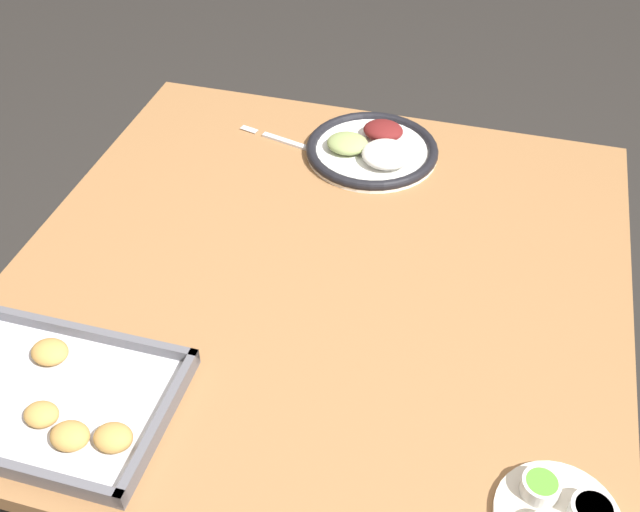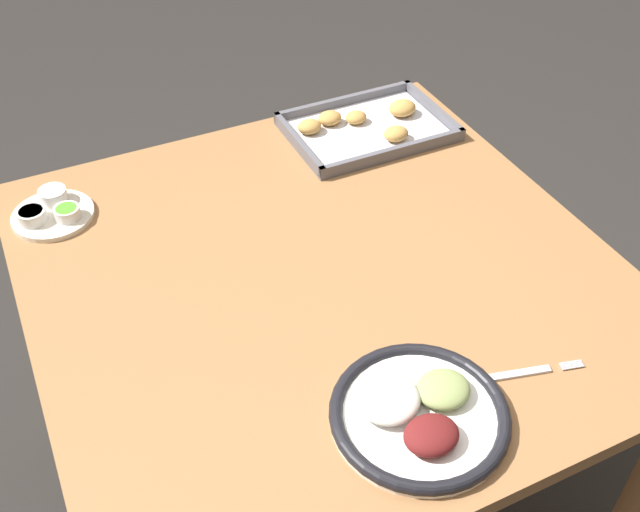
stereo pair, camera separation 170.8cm
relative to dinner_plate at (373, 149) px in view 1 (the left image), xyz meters
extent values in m
plane|color=#282623|center=(0.01, 0.34, -0.76)|extent=(8.00, 8.00, 0.00)
cube|color=olive|center=(0.01, 0.34, -0.03)|extent=(0.98, 0.99, 0.03)
cylinder|color=olive|center=(-0.42, -0.10, -0.40)|extent=(0.06, 0.06, 0.72)
cylinder|color=olive|center=(0.45, -0.10, -0.40)|extent=(0.06, 0.06, 0.72)
cylinder|color=white|center=(0.00, 0.00, -0.01)|extent=(0.25, 0.25, 0.01)
torus|color=black|center=(0.00, 0.00, 0.00)|extent=(0.26, 0.26, 0.02)
ellipsoid|color=silver|center=(-0.03, 0.03, 0.01)|extent=(0.09, 0.09, 0.03)
ellipsoid|color=maroon|center=(-0.01, -0.05, 0.01)|extent=(0.08, 0.07, 0.03)
ellipsoid|color=#8C9E5B|center=(0.05, 0.01, 0.01)|extent=(0.08, 0.07, 0.03)
cube|color=silver|center=(0.16, 0.01, -0.01)|extent=(0.14, 0.05, 0.00)
cylinder|color=silver|center=(0.26, -0.02, -0.01)|extent=(0.03, 0.01, 0.00)
cylinder|color=silver|center=(0.26, -0.02, -0.01)|extent=(0.03, 0.01, 0.00)
cylinder|color=silver|center=(0.26, -0.02, -0.01)|extent=(0.03, 0.01, 0.00)
cylinder|color=silver|center=(0.26, -0.01, -0.01)|extent=(0.03, 0.01, 0.00)
cylinder|color=#C67F23|center=(-0.41, 0.67, 0.02)|extent=(0.04, 0.04, 0.01)
cylinder|color=silver|center=(-0.35, 0.65, 0.01)|extent=(0.05, 0.05, 0.02)
cylinder|color=#51992D|center=(-0.35, 0.65, 0.02)|extent=(0.04, 0.04, 0.01)
cube|color=#595960|center=(0.29, 0.69, -0.01)|extent=(0.34, 0.24, 0.01)
cube|color=silver|center=(0.29, 0.69, -0.01)|extent=(0.31, 0.22, 0.00)
cube|color=#595960|center=(0.29, 0.58, 0.00)|extent=(0.34, 0.01, 0.02)
cube|color=#595960|center=(0.13, 0.69, 0.00)|extent=(0.01, 0.24, 0.02)
ellipsoid|color=#C18E47|center=(0.28, 0.72, 0.01)|extent=(0.05, 0.04, 0.03)
ellipsoid|color=#C18E47|center=(0.17, 0.73, 0.01)|extent=(0.05, 0.04, 0.03)
ellipsoid|color=#C18E47|center=(0.32, 0.63, 0.01)|extent=(0.05, 0.05, 0.03)
ellipsoid|color=#C18E47|center=(0.23, 0.74, 0.01)|extent=(0.05, 0.04, 0.03)
camera|label=1|loc=(-0.23, 1.18, 0.81)|focal=42.00mm
camera|label=2|loc=(-0.40, -0.51, 0.86)|focal=42.00mm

